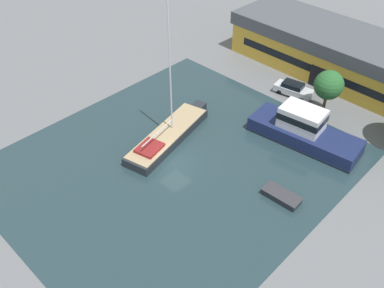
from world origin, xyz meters
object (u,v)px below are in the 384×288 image
(quay_tree_near_building, at_px, (329,85))
(small_dinghy, at_px, (282,196))
(sailboat_moored, at_px, (168,135))
(warehouse_building, at_px, (341,54))
(motor_cruiser, at_px, (304,130))
(parked_car, at_px, (293,89))

(quay_tree_near_building, height_order, small_dinghy, quay_tree_near_building)
(sailboat_moored, bearing_deg, warehouse_building, 64.32)
(motor_cruiser, height_order, small_dinghy, motor_cruiser)
(parked_car, distance_m, sailboat_moored, 17.20)
(sailboat_moored, height_order, motor_cruiser, sailboat_moored)
(sailboat_moored, xyz_separation_m, small_dinghy, (13.67, 1.17, -0.27))
(parked_car, height_order, small_dinghy, parked_car)
(small_dinghy, bearing_deg, quay_tree_near_building, 14.69)
(parked_car, bearing_deg, motor_cruiser, 30.92)
(warehouse_building, bearing_deg, motor_cruiser, -72.22)
(motor_cruiser, bearing_deg, small_dinghy, -164.98)
(motor_cruiser, bearing_deg, parked_car, 33.34)
(warehouse_building, relative_size, quay_tree_near_building, 5.38)
(warehouse_building, distance_m, motor_cruiser, 15.79)
(warehouse_building, distance_m, parked_car, 8.60)
(warehouse_building, bearing_deg, small_dinghy, -70.33)
(warehouse_building, xyz_separation_m, sailboat_moored, (-5.84, -24.84, -2.25))
(quay_tree_near_building, xyz_separation_m, motor_cruiser, (1.00, -5.87, -2.42))
(parked_car, relative_size, sailboat_moored, 0.33)
(warehouse_building, relative_size, parked_car, 5.99)
(warehouse_building, relative_size, sailboat_moored, 1.97)
(warehouse_building, xyz_separation_m, small_dinghy, (7.83, -23.67, -2.53))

